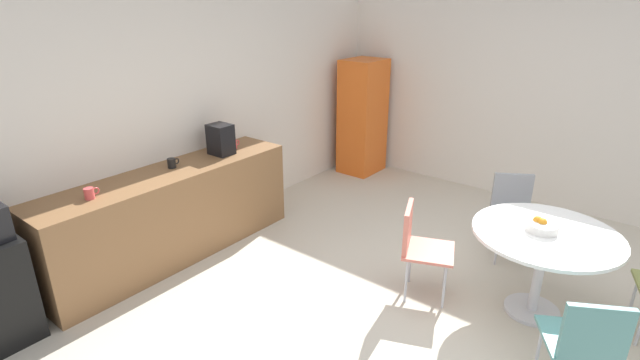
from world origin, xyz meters
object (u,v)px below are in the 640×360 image
(mug_green, at_px, (172,163))
(mug_white, at_px, (90,193))
(fruit_bowl, at_px, (542,226))
(chair_coral, at_px, (418,241))
(locker_cabinet, at_px, (363,117))
(round_table, at_px, (544,247))
(coffee_maker, at_px, (221,139))
(mug_red, at_px, (234,144))
(chair_teal, at_px, (586,340))
(chair_gray, at_px, (512,206))

(mug_green, bearing_deg, mug_white, -173.41)
(fruit_bowl, xyz_separation_m, mug_white, (-2.04, 3.03, 0.16))
(chair_coral, bearing_deg, locker_cabinet, 42.26)
(round_table, xyz_separation_m, mug_green, (-1.17, 3.18, 0.34))
(locker_cabinet, bearing_deg, coffee_maker, 177.75)
(round_table, height_order, mug_red, mug_red)
(locker_cabinet, bearing_deg, fruit_bowl, -123.36)
(fruit_bowl, distance_m, mug_white, 3.66)
(chair_teal, bearing_deg, coffee_maker, 85.72)
(mug_red, bearing_deg, fruit_bowl, -83.15)
(mug_white, xyz_separation_m, mug_red, (1.67, 0.09, 0.00))
(coffee_maker, bearing_deg, chair_coral, -84.46)
(chair_gray, distance_m, mug_red, 2.97)
(chair_teal, height_order, coffee_maker, coffee_maker)
(mug_white, distance_m, mug_green, 0.88)
(mug_red, bearing_deg, mug_white, -176.74)
(chair_gray, xyz_separation_m, mug_red, (-1.22, 2.67, 0.43))
(fruit_bowl, distance_m, mug_red, 3.15)
(chair_gray, bearing_deg, mug_green, 126.96)
(mug_green, relative_size, mug_red, 1.00)
(chair_teal, bearing_deg, mug_white, 108.50)
(locker_cabinet, relative_size, mug_red, 12.68)
(mug_green, xyz_separation_m, coffee_maker, (0.59, -0.05, 0.11))
(chair_coral, xyz_separation_m, mug_white, (-1.67, 2.17, 0.43))
(mug_white, height_order, mug_green, same)
(mug_red, relative_size, coffee_maker, 0.40)
(fruit_bowl, distance_m, mug_green, 3.35)
(chair_teal, xyz_separation_m, fruit_bowl, (0.85, 0.52, 0.26))
(fruit_bowl, height_order, mug_white, mug_white)
(chair_teal, xyz_separation_m, mug_red, (0.48, 3.65, 0.43))
(chair_teal, bearing_deg, chair_coral, 70.71)
(round_table, height_order, coffee_maker, coffee_maker)
(chair_coral, relative_size, coffee_maker, 2.59)
(chair_coral, xyz_separation_m, coffee_maker, (-0.22, 2.22, 0.54))
(fruit_bowl, bearing_deg, mug_white, 123.96)
(round_table, bearing_deg, locker_cabinet, 57.05)
(chair_coral, xyz_separation_m, chair_teal, (-0.48, -1.39, 0.00))
(chair_teal, height_order, mug_green, mug_green)
(chair_coral, height_order, coffee_maker, coffee_maker)
(round_table, bearing_deg, chair_teal, -150.79)
(mug_white, height_order, mug_red, same)
(chair_gray, relative_size, mug_white, 6.43)
(chair_coral, distance_m, fruit_bowl, 0.97)
(round_table, distance_m, mug_white, 3.71)
(chair_teal, distance_m, mug_green, 3.69)
(chair_gray, xyz_separation_m, mug_white, (-2.89, 2.58, 0.43))
(mug_green, bearing_deg, chair_teal, -85.05)
(locker_cabinet, height_order, chair_coral, locker_cabinet)
(round_table, distance_m, chair_teal, 0.98)
(chair_gray, xyz_separation_m, chair_teal, (-1.70, -0.98, 0.00))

